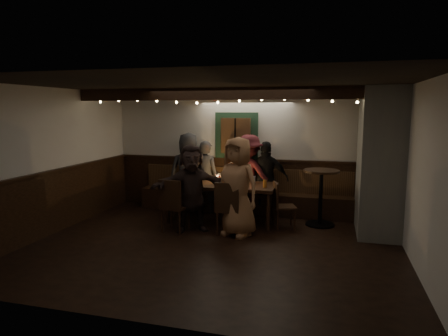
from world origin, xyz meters
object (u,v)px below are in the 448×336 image
(dining_table, at_px, (221,187))
(chair_near_right, at_px, (228,205))
(chair_near_left, at_px, (173,203))
(chair_end, at_px, (281,202))
(person_e, at_px, (266,179))
(high_top, at_px, (321,190))
(person_b, at_px, (206,177))
(person_d, at_px, (249,175))
(person_g, at_px, (238,187))
(person_f, at_px, (192,188))
(person_a, at_px, (189,172))
(person_c, at_px, (234,178))

(dining_table, bearing_deg, chair_near_right, -66.46)
(dining_table, distance_m, chair_near_left, 1.14)
(chair_end, relative_size, person_e, 0.56)
(dining_table, distance_m, high_top, 1.92)
(chair_end, height_order, person_b, person_b)
(chair_near_left, relative_size, person_d, 0.58)
(chair_end, height_order, person_g, person_g)
(chair_end, height_order, person_f, person_f)
(chair_end, xyz_separation_m, person_b, (-1.72, 0.78, 0.29))
(chair_end, xyz_separation_m, person_a, (-2.10, 0.76, 0.37))
(person_b, height_order, person_g, person_g)
(chair_near_left, bearing_deg, person_g, 8.11)
(chair_end, xyz_separation_m, person_e, (-0.41, 0.82, 0.29))
(person_d, bearing_deg, chair_near_left, 71.08)
(chair_near_left, distance_m, person_c, 1.81)
(person_g, bearing_deg, chair_near_right, -137.00)
(person_c, bearing_deg, high_top, 142.60)
(chair_end, distance_m, person_e, 0.96)
(chair_near_right, distance_m, chair_end, 1.09)
(person_d, relative_size, person_f, 1.06)
(person_d, distance_m, person_e, 0.38)
(person_a, xyz_separation_m, person_b, (0.38, 0.02, -0.08))
(person_b, distance_m, person_c, 0.61)
(chair_near_right, height_order, chair_end, chair_near_right)
(chair_near_right, bearing_deg, person_d, 87.95)
(chair_near_right, relative_size, person_g, 0.55)
(chair_end, bearing_deg, person_f, -159.14)
(person_f, bearing_deg, high_top, -1.72)
(dining_table, xyz_separation_m, person_g, (0.51, -0.75, 0.17))
(person_c, xyz_separation_m, person_d, (0.34, -0.02, 0.09))
(dining_table, bearing_deg, person_g, -55.96)
(person_a, height_order, person_b, person_a)
(chair_near_left, relative_size, person_c, 0.65)
(person_d, relative_size, person_g, 0.97)
(person_b, bearing_deg, person_f, 104.52)
(person_c, bearing_deg, dining_table, 61.26)
(high_top, distance_m, person_a, 2.85)
(chair_near_right, height_order, person_b, person_b)
(chair_near_left, height_order, chair_near_right, chair_near_left)
(person_b, height_order, person_d, person_d)
(person_g, bearing_deg, high_top, 57.94)
(dining_table, height_order, high_top, high_top)
(chair_end, bearing_deg, person_g, -136.79)
(chair_near_left, bearing_deg, person_f, 36.31)
(high_top, distance_m, person_f, 2.47)
(chair_near_left, distance_m, high_top, 2.82)
(dining_table, xyz_separation_m, person_f, (-0.36, -0.71, 0.10))
(chair_near_left, xyz_separation_m, high_top, (2.55, 1.18, 0.13))
(chair_near_left, bearing_deg, person_e, 48.59)
(chair_near_right, xyz_separation_m, person_d, (0.05, 1.52, 0.31))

